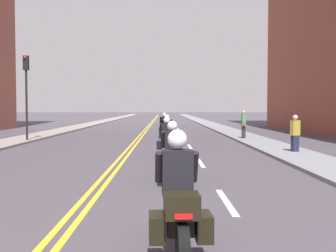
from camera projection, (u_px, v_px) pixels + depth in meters
ground_plane at (150, 124)px, 48.41m from camera, size 264.00×264.00×0.00m
sidewalk_left at (92, 124)px, 48.34m from camera, size 2.13×144.00×0.12m
sidewalk_right at (208, 124)px, 48.48m from camera, size 2.13×144.00×0.12m
centreline_yellow_inner at (149, 124)px, 48.41m from camera, size 0.12×132.00×0.01m
centreline_yellow_outer at (151, 124)px, 48.41m from camera, size 0.12×132.00×0.01m
lane_dashes_white at (182, 135)px, 29.46m from camera, size 0.14×56.40×0.01m
motorcycle_0 at (178, 206)px, 5.35m from camera, size 0.78×2.23×1.65m
motorcycle_1 at (173, 158)px, 10.42m from camera, size 0.78×2.11×1.60m
motorcycle_2 at (167, 141)px, 16.36m from camera, size 0.77×2.25×1.56m
motorcycle_3 at (167, 132)px, 21.87m from camera, size 0.78×2.11×1.57m
motorcycle_4 at (164, 127)px, 27.16m from camera, size 0.78×2.13×1.61m
traffic_light_near at (26, 82)px, 23.13m from camera, size 0.28×0.38×4.85m
pedestrian_0 at (244, 125)px, 24.56m from camera, size 0.23×0.49×1.78m
pedestrian_1 at (295, 134)px, 17.06m from camera, size 0.42×0.34×1.64m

